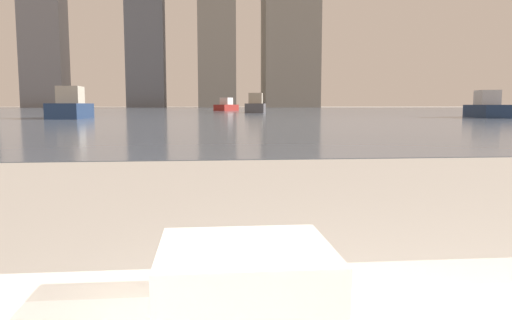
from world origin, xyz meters
TOP-DOWN VIEW (x-y plane):
  - towel_stack at (-0.10, 0.89)m, footprint 0.22×0.21m
  - harbor_water at (0.00, 62.00)m, footprint 180.00×110.00m
  - harbor_boat_1 at (4.30, 44.47)m, footprint 2.32×4.82m
  - harbor_boat_2 at (15.71, 27.17)m, footprint 2.23×4.30m
  - harbor_boat_3 at (-7.30, 27.89)m, footprint 1.68×4.57m
  - harbor_boat_5 at (2.28, 58.39)m, footprint 3.07×4.20m
  - skyline_tower_2 at (-13.55, 118.00)m, footprint 8.44×6.96m
  - skyline_tower_4 at (19.80, 118.00)m, footprint 12.65×10.73m

SIDE VIEW (x-z plane):
  - harbor_water at x=0.00m, z-range 0.00..0.01m
  - towel_stack at x=-0.10m, z-range 0.50..0.58m
  - harbor_boat_5 at x=2.28m, z-range -0.21..1.29m
  - harbor_boat_2 at x=15.71m, z-range -0.22..1.32m
  - harbor_boat_3 at x=-7.30m, z-range -0.24..1.46m
  - harbor_boat_1 at x=4.30m, z-range -0.25..1.49m
  - skyline_tower_2 at x=-13.55m, z-range 0.00..25.65m
  - skyline_tower_4 at x=19.80m, z-range 0.00..40.95m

